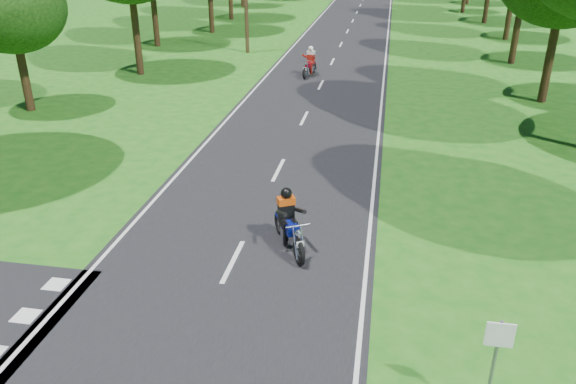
# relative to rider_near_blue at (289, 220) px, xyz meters

# --- Properties ---
(ground) EXTENTS (160.00, 160.00, 0.00)m
(ground) POSITION_rel_rider_near_blue_xyz_m (-1.27, -2.89, -0.84)
(ground) COLOR #1A5E15
(ground) RESTS_ON ground
(main_road) EXTENTS (7.00, 140.00, 0.02)m
(main_road) POSITION_rel_rider_near_blue_xyz_m (-1.27, 47.11, -0.83)
(main_road) COLOR black
(main_road) RESTS_ON ground
(road_markings) EXTENTS (7.40, 140.00, 0.01)m
(road_markings) POSITION_rel_rider_near_blue_xyz_m (-1.40, 45.24, -0.81)
(road_markings) COLOR silver
(road_markings) RESTS_ON main_road
(road_sign) EXTENTS (0.45, 0.07, 2.00)m
(road_sign) POSITION_rel_rider_near_blue_xyz_m (4.23, -4.91, 0.51)
(road_sign) COLOR slate
(road_sign) RESTS_ON ground
(rider_near_blue) EXTENTS (1.49, 2.03, 1.63)m
(rider_near_blue) POSITION_rel_rider_near_blue_xyz_m (0.00, 0.00, 0.00)
(rider_near_blue) COLOR navy
(rider_near_blue) RESTS_ON main_road
(rider_far_red) EXTENTS (0.97, 2.06, 1.65)m
(rider_far_red) POSITION_rel_rider_near_blue_xyz_m (-2.15, 19.01, 0.01)
(rider_far_red) COLOR #A80C1F
(rider_far_red) RESTS_ON main_road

